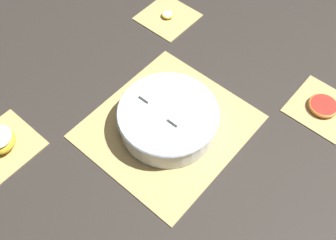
# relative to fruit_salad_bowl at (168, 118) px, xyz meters

# --- Properties ---
(ground_plane) EXTENTS (6.00, 6.00, 0.00)m
(ground_plane) POSITION_rel_fruit_salad_bowl_xyz_m (0.00, -0.00, -0.04)
(ground_plane) COLOR #2D2823
(bamboo_mat_center) EXTENTS (0.41, 0.37, 0.01)m
(bamboo_mat_center) POSITION_rel_fruit_salad_bowl_xyz_m (0.00, -0.00, -0.04)
(bamboo_mat_center) COLOR tan
(bamboo_mat_center) RESTS_ON ground_plane
(coaster_mat_near_right) EXTENTS (0.17, 0.17, 0.01)m
(coaster_mat_near_right) POSITION_rel_fruit_salad_bowl_xyz_m (0.33, -0.28, -0.04)
(coaster_mat_near_right) COLOR tan
(coaster_mat_near_right) RESTS_ON ground_plane
(coaster_mat_far_left) EXTENTS (0.17, 0.17, 0.01)m
(coaster_mat_far_left) POSITION_rel_fruit_salad_bowl_xyz_m (-0.32, 0.28, -0.04)
(coaster_mat_far_left) COLOR tan
(coaster_mat_far_left) RESTS_ON ground_plane
(coaster_mat_far_right) EXTENTS (0.17, 0.17, 0.01)m
(coaster_mat_far_right) POSITION_rel_fruit_salad_bowl_xyz_m (0.33, 0.28, -0.04)
(coaster_mat_far_right) COLOR tan
(coaster_mat_far_right) RESTS_ON ground_plane
(fruit_salad_bowl) EXTENTS (0.26, 0.26, 0.08)m
(fruit_salad_bowl) POSITION_rel_fruit_salad_bowl_xyz_m (0.00, 0.00, 0.00)
(fruit_salad_bowl) COLOR silver
(fruit_salad_bowl) RESTS_ON bamboo_mat_center
(apple_half) EXTENTS (0.08, 0.08, 0.04)m
(apple_half) POSITION_rel_fruit_salad_bowl_xyz_m (-0.32, 0.28, -0.02)
(apple_half) COLOR gold
(apple_half) RESTS_ON coaster_mat_far_left
(banana_coin_single) EXTENTS (0.04, 0.04, 0.01)m
(banana_coin_single) POSITION_rel_fruit_salad_bowl_xyz_m (0.33, 0.28, -0.03)
(banana_coin_single) COLOR beige
(banana_coin_single) RESTS_ON coaster_mat_far_right
(grapefruit_slice) EXTENTS (0.08, 0.08, 0.01)m
(grapefruit_slice) POSITION_rel_fruit_salad_bowl_xyz_m (0.33, -0.28, -0.03)
(grapefruit_slice) COLOR red
(grapefruit_slice) RESTS_ON coaster_mat_near_right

